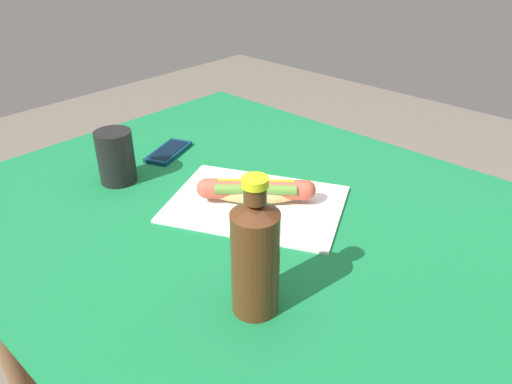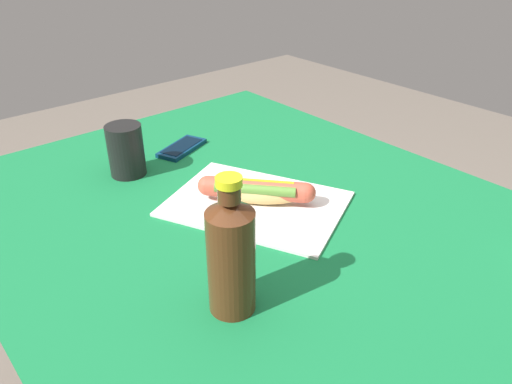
{
  "view_description": "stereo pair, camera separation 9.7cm",
  "coord_description": "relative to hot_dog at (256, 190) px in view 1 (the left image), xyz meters",
  "views": [
    {
      "loc": [
        -0.56,
        0.6,
        1.26
      ],
      "look_at": [
        0.02,
        -0.03,
        0.78
      ],
      "focal_mm": 34.66,
      "sensor_mm": 36.0,
      "label": 1
    },
    {
      "loc": [
        -0.63,
        0.53,
        1.26
      ],
      "look_at": [
        0.02,
        -0.03,
        0.78
      ],
      "focal_mm": 34.66,
      "sensor_mm": 36.0,
      "label": 2
    }
  ],
  "objects": [
    {
      "name": "soda_bottle",
      "position": [
        -0.2,
        0.22,
        0.06
      ],
      "size": [
        0.07,
        0.07,
        0.22
      ],
      "color": "#4C2814",
      "rests_on": "dining_table"
    },
    {
      "name": "drinking_cup",
      "position": [
        0.29,
        0.13,
        0.02
      ],
      "size": [
        0.08,
        0.08,
        0.12
      ],
      "primitive_type": "cylinder",
      "color": "black",
      "rests_on": "dining_table"
    },
    {
      "name": "hot_dog",
      "position": [
        0.0,
        0.0,
        0.0
      ],
      "size": [
        0.19,
        0.17,
        0.05
      ],
      "color": "#DBB26B",
      "rests_on": "paper_wrapper"
    },
    {
      "name": "dining_table",
      "position": [
        -0.01,
        0.02,
        -0.16
      ],
      "size": [
        1.18,
        0.95,
        0.75
      ],
      "color": "brown",
      "rests_on": "ground"
    },
    {
      "name": "cell_phone",
      "position": [
        0.32,
        -0.03,
        -0.03
      ],
      "size": [
        0.11,
        0.15,
        0.01
      ],
      "color": "#0A2D4C",
      "rests_on": "dining_table"
    },
    {
      "name": "paper_wrapper",
      "position": [
        0.0,
        -0.0,
        -0.03
      ],
      "size": [
        0.41,
        0.37,
        0.01
      ],
      "primitive_type": "cube",
      "rotation": [
        0.0,
        0.0,
        0.44
      ],
      "color": "silver",
      "rests_on": "dining_table"
    }
  ]
}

